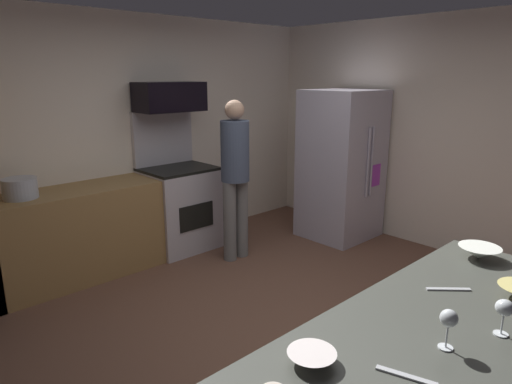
% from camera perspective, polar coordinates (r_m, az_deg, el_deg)
% --- Properties ---
extents(ground_plane, '(5.20, 4.80, 0.02)m').
position_cam_1_polar(ground_plane, '(3.84, 3.36, -16.31)').
color(ground_plane, brown).
extents(wall_back, '(5.20, 0.12, 2.60)m').
position_cam_1_polar(wall_back, '(5.22, -15.46, 6.86)').
color(wall_back, silver).
rests_on(wall_back, ground).
extents(wall_right, '(0.12, 4.80, 2.60)m').
position_cam_1_polar(wall_right, '(5.47, 22.41, 6.62)').
color(wall_right, silver).
rests_on(wall_right, ground).
extents(lower_cabinet_run, '(2.40, 0.60, 0.90)m').
position_cam_1_polar(lower_cabinet_run, '(4.74, -22.34, -5.11)').
color(lower_cabinet_run, olive).
rests_on(lower_cabinet_run, ground).
extents(oven_range, '(0.76, 0.65, 1.57)m').
position_cam_1_polar(oven_range, '(5.24, -9.73, -1.53)').
color(oven_range, silver).
rests_on(oven_range, ground).
extents(microwave, '(0.74, 0.38, 0.32)m').
position_cam_1_polar(microwave, '(5.11, -10.86, 11.76)').
color(microwave, black).
rests_on(microwave, oven_range).
extents(refrigerator, '(0.83, 0.80, 1.79)m').
position_cam_1_polar(refrigerator, '(5.58, 10.73, 3.39)').
color(refrigerator, '#BAB3C5').
rests_on(refrigerator, ground).
extents(person_cook, '(0.31, 0.30, 1.71)m').
position_cam_1_polar(person_cook, '(4.75, -2.65, 2.51)').
color(person_cook, slate).
rests_on(person_cook, ground).
extents(mixing_bowl_small, '(0.19, 0.19, 0.05)m').
position_cam_1_polar(mixing_bowl_small, '(1.84, 7.06, -20.09)').
color(mixing_bowl_small, white).
rests_on(mixing_bowl_small, counter_island).
extents(mixing_bowl_prep, '(0.24, 0.24, 0.07)m').
position_cam_1_polar(mixing_bowl_prep, '(3.02, 26.43, -6.88)').
color(mixing_bowl_prep, white).
rests_on(mixing_bowl_prep, counter_island).
extents(wine_glass_near, '(0.08, 0.08, 0.16)m').
position_cam_1_polar(wine_glass_near, '(2.20, 28.96, -12.86)').
color(wine_glass_near, silver).
rests_on(wine_glass_near, counter_island).
extents(wine_glass_mid, '(0.07, 0.07, 0.17)m').
position_cam_1_polar(wine_glass_mid, '(2.00, 23.22, -14.69)').
color(wine_glass_mid, silver).
rests_on(wine_glass_mid, counter_island).
extents(knife_chef, '(0.09, 0.22, 0.01)m').
position_cam_1_polar(knife_chef, '(1.85, 18.49, -21.24)').
color(knife_chef, '#B7BABF').
rests_on(knife_chef, counter_island).
extents(knife_paring, '(0.17, 0.17, 0.01)m').
position_cam_1_polar(knife_paring, '(2.55, 23.20, -11.25)').
color(knife_paring, '#B7BABF').
rests_on(knife_paring, counter_island).
extents(stock_pot, '(0.29, 0.29, 0.18)m').
position_cam_1_polar(stock_pot, '(4.48, -27.73, 0.41)').
color(stock_pot, '#AFB5C4').
rests_on(stock_pot, lower_cabinet_run).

